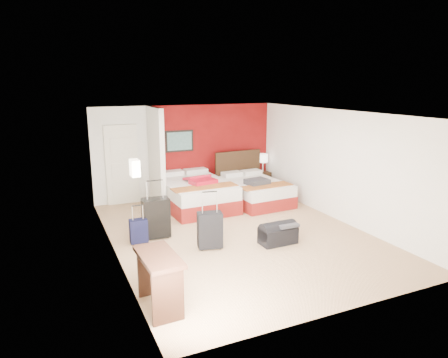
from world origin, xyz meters
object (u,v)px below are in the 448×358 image
bed_left (195,194)px  desk (160,281)px  suitcase_navy (139,232)px  suitcase_charcoal (210,231)px  duffel_bag (278,235)px  suitcase_black (156,219)px  red_suitcase_open (200,180)px  nightstand (262,181)px  table_lamp (263,163)px  bed_right (255,192)px

bed_left → desk: size_ratio=2.33×
suitcase_navy → bed_left: bearing=45.8°
bed_left → suitcase_charcoal: size_ratio=3.29×
bed_left → duffel_bag: (0.65, -2.92, -0.15)m
duffel_bag → suitcase_charcoal: bearing=164.4°
suitcase_black → desk: 2.69m
suitcase_charcoal → duffel_bag: (1.30, -0.33, -0.16)m
red_suitcase_open → suitcase_charcoal: 2.63m
bed_left → suitcase_navy: 2.59m
suitcase_charcoal → nightstand: bearing=59.9°
suitcase_navy → suitcase_black: bearing=24.3°
nightstand → table_lamp: bearing=0.0°
bed_right → suitcase_charcoal: bearing=-137.2°
bed_right → suitcase_navy: size_ratio=4.12×
duffel_bag → table_lamp: bearing=63.4°
bed_left → duffel_bag: bed_left is taller
table_lamp → duffel_bag: (-1.74, -3.72, -0.62)m
suitcase_charcoal → suitcase_navy: size_ratio=1.45×
red_suitcase_open → suitcase_charcoal: red_suitcase_open is taller
suitcase_black → nightstand: bearing=35.1°
nightstand → suitcase_charcoal: 4.56m
bed_left → duffel_bag: bearing=-79.4°
red_suitcase_open → suitcase_charcoal: (-0.76, -2.49, -0.38)m
bed_right → duffel_bag: 2.79m
nightstand → suitcase_charcoal: (-3.05, -3.39, 0.07)m
bed_left → suitcase_navy: bed_left is taller
bed_left → desk: 4.74m
table_lamp → nightstand: bearing=0.0°
suitcase_charcoal → duffel_bag: bearing=-2.3°
nightstand → suitcase_charcoal: bearing=-137.3°
bed_left → suitcase_charcoal: 2.68m
duffel_bag → suitcase_navy: bearing=154.6°
suitcase_black → duffel_bag: size_ratio=1.10×
suitcase_black → suitcase_charcoal: bearing=-47.8°
red_suitcase_open → nightstand: (2.29, 0.90, -0.45)m
bed_left → bed_right: bearing=-12.2°
bed_right → suitcase_navy: bearing=-159.2°
red_suitcase_open → nightstand: 2.50m
suitcase_black → duffel_bag: suitcase_black is taller
suitcase_black → suitcase_navy: suitcase_black is taller
bed_right → nightstand: bed_right is taller
suitcase_charcoal → desk: (-1.43, -1.66, 0.06)m
nightstand → red_suitcase_open: bearing=-164.0°
suitcase_black → desk: (-0.64, -2.61, 0.00)m
suitcase_charcoal → suitcase_navy: (-1.19, 0.78, -0.11)m
bed_left → nightstand: bed_left is taller
bed_left → suitcase_black: size_ratio=2.80×
bed_left → duffel_bag: 3.00m
bed_left → suitcase_navy: (-1.84, -1.81, -0.10)m
suitcase_black → red_suitcase_open: bearing=47.6°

